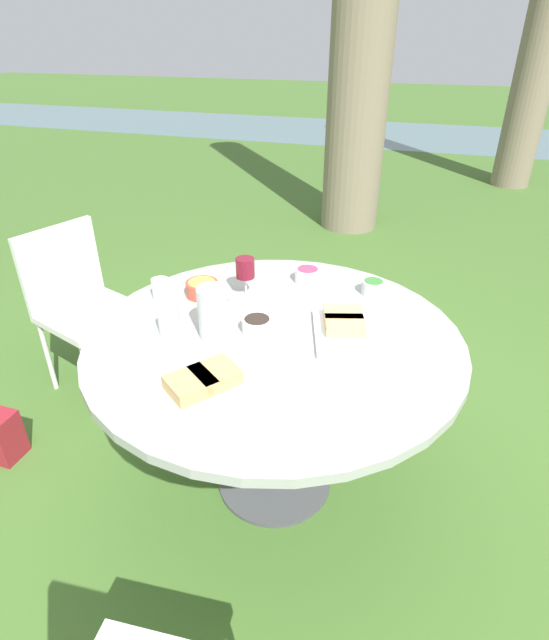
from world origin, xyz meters
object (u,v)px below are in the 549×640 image
object	(u,v)px
wine_glass	(245,269)
chair_near_left	(79,297)
dining_table	(274,356)
water_pitcher	(214,312)

from	to	relation	value
wine_glass	chair_near_left	bearing A→B (deg)	171.72
chair_near_left	wine_glass	bearing A→B (deg)	-8.28
dining_table	chair_near_left	distance (m)	1.29
dining_table	wine_glass	xyz separation A→B (m)	(-0.21, 0.26, 0.22)
dining_table	water_pitcher	bearing A→B (deg)	-159.15
water_pitcher	wine_glass	distance (m)	0.34
wine_glass	dining_table	bearing A→B (deg)	-50.72
chair_near_left	wine_glass	xyz separation A→B (m)	(1.01, -0.15, 0.37)
water_pitcher	wine_glass	size ratio (longest dim) A/B	1.15
water_pitcher	chair_near_left	bearing A→B (deg)	154.55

